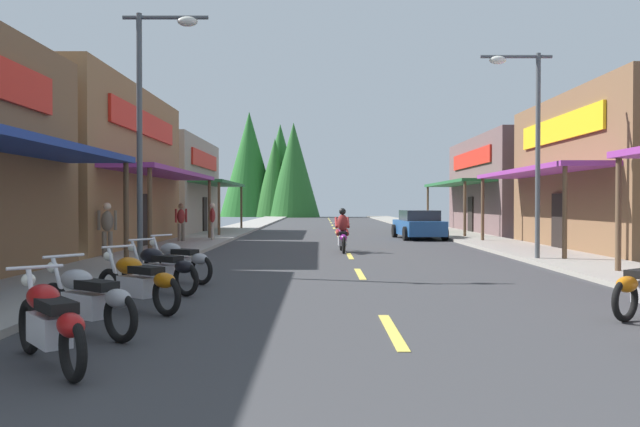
# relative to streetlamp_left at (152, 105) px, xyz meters

# --- Properties ---
(ground) EXTENTS (10.08, 95.69, 0.10)m
(ground) POSITION_rel_streetlamp_left_xyz_m (5.13, 17.76, -4.21)
(ground) COLOR #38383A
(sidewalk_left) EXTENTS (2.73, 95.69, 0.12)m
(sidewalk_left) POSITION_rel_streetlamp_left_xyz_m (-1.27, 17.76, -4.10)
(sidewalk_left) COLOR #9E9991
(sidewalk_left) RESTS_ON ground
(sidewalk_right) EXTENTS (2.73, 95.69, 0.12)m
(sidewalk_right) POSITION_rel_streetlamp_left_xyz_m (11.53, 17.76, -4.10)
(sidewalk_right) COLOR gray
(sidewalk_right) RESTS_ON ground
(centerline_dashes) EXTENTS (0.16, 73.12, 0.01)m
(centerline_dashes) POSITION_rel_streetlamp_left_xyz_m (5.13, 22.60, -4.15)
(centerline_dashes) COLOR #E0C64C
(centerline_dashes) RESTS_ON ground
(storefront_left_middle) EXTENTS (8.16, 11.94, 6.16)m
(storefront_left_middle) POSITION_rel_streetlamp_left_xyz_m (-5.78, 8.77, -1.08)
(storefront_left_middle) COLOR olive
(storefront_left_middle) RESTS_ON ground
(storefront_left_far) EXTENTS (7.85, 10.67, 5.45)m
(storefront_left_far) POSITION_rel_streetlamp_left_xyz_m (-5.62, 21.32, -1.43)
(storefront_left_far) COLOR gray
(storefront_left_far) RESTS_ON ground
(storefront_right_far) EXTENTS (9.88, 12.31, 5.51)m
(storefront_right_far) POSITION_rel_streetlamp_left_xyz_m (16.89, 20.81, -1.40)
(storefront_right_far) COLOR brown
(storefront_right_far) RESTS_ON ground
(streetlamp_left) EXTENTS (2.11, 0.30, 6.41)m
(streetlamp_left) POSITION_rel_streetlamp_left_xyz_m (0.00, 0.00, 0.00)
(streetlamp_left) COLOR #474C51
(streetlamp_left) RESTS_ON ground
(streetlamp_right) EXTENTS (2.11, 0.30, 6.15)m
(streetlamp_right) POSITION_rel_streetlamp_left_xyz_m (10.25, 2.99, -0.15)
(streetlamp_right) COLOR #474C51
(streetlamp_right) RESTS_ON ground
(motorcycle_parked_left_0) EXTENTS (1.44, 1.72, 1.04)m
(motorcycle_parked_left_0) POSITION_rel_streetlamp_left_xyz_m (1.30, -8.96, -3.67)
(motorcycle_parked_left_0) COLOR black
(motorcycle_parked_left_0) RESTS_ON ground
(motorcycle_parked_left_1) EXTENTS (1.78, 1.36, 1.04)m
(motorcycle_parked_left_1) POSITION_rel_streetlamp_left_xyz_m (1.09, -7.36, -3.67)
(motorcycle_parked_left_1) COLOR black
(motorcycle_parked_left_1) RESTS_ON ground
(motorcycle_parked_left_2) EXTENTS (1.75, 1.39, 1.04)m
(motorcycle_parked_left_2) POSITION_rel_streetlamp_left_xyz_m (1.22, -5.50, -3.67)
(motorcycle_parked_left_2) COLOR black
(motorcycle_parked_left_2) RESTS_ON ground
(motorcycle_parked_left_3) EXTENTS (1.82, 1.29, 1.04)m
(motorcycle_parked_left_3) POSITION_rel_streetlamp_left_xyz_m (1.06, -3.47, -3.67)
(motorcycle_parked_left_3) COLOR black
(motorcycle_parked_left_3) RESTS_ON ground
(motorcycle_parked_left_4) EXTENTS (1.81, 1.31, 1.04)m
(motorcycle_parked_left_4) POSITION_rel_streetlamp_left_xyz_m (1.03, -1.79, -3.67)
(motorcycle_parked_left_4) COLOR black
(motorcycle_parked_left_4) RESTS_ON ground
(rider_cruising_lead) EXTENTS (0.60, 2.14, 1.57)m
(rider_cruising_lead) POSITION_rel_streetlamp_left_xyz_m (4.94, 6.73, -3.50)
(rider_cruising_lead) COLOR black
(rider_cruising_lead) RESTS_ON ground
(pedestrian_browsing) EXTENTS (0.46, 0.43, 1.74)m
(pedestrian_browsing) POSITION_rel_streetlamp_left_xyz_m (-1.81, 11.42, -3.15)
(pedestrian_browsing) COLOR #726659
(pedestrian_browsing) RESTS_ON ground
(pedestrian_waiting) EXTENTS (0.56, 0.32, 1.76)m
(pedestrian_waiting) POSITION_rel_streetlamp_left_xyz_m (-2.30, 3.49, -3.13)
(pedestrian_waiting) COLOR #726659
(pedestrian_waiting) RESTS_ON ground
(pedestrian_strolling) EXTENTS (0.31, 0.56, 1.76)m
(pedestrian_strolling) POSITION_rel_streetlamp_left_xyz_m (-0.63, 12.33, -3.13)
(pedestrian_strolling) COLOR #B2A599
(pedestrian_strolling) RESTS_ON ground
(parked_car_curbside) EXTENTS (2.27, 4.40, 1.40)m
(parked_car_curbside) POSITION_rel_streetlamp_left_xyz_m (8.97, 15.13, -3.47)
(parked_car_curbside) COLOR #1E4C8C
(parked_car_curbside) RESTS_ON ground
(treeline_backdrop) EXTENTS (13.21, 10.56, 13.83)m
(treeline_backdrop) POSITION_rel_streetlamp_left_xyz_m (-2.22, 66.60, 2.07)
(treeline_backdrop) COLOR #266023
(treeline_backdrop) RESTS_ON ground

